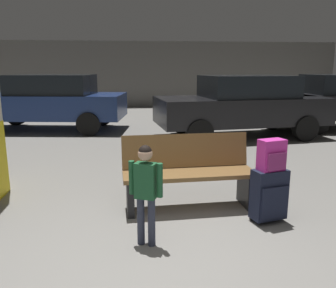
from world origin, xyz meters
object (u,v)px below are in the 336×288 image
bench (188,172)px  suitcase (269,195)px  backpack_bright (272,155)px  parked_car_far (49,101)px  parked_car_near (242,105)px  child (146,185)px

bench → suitcase: 0.99m
backpack_bright → parked_car_far: (-3.75, 6.31, 0.03)m
parked_car_near → child: bearing=-116.4°
parked_car_far → suitcase: bearing=-59.3°
backpack_bright → bench: bearing=146.9°
bench → backpack_bright: bearing=-33.1°
suitcase → backpack_bright: size_ratio=1.78×
parked_car_near → bench: bearing=-115.3°
suitcase → parked_car_far: 7.36m
bench → parked_car_far: 6.49m
parked_car_far → parked_car_near: size_ratio=1.00×
backpack_bright → parked_car_far: 7.34m
parked_car_far → parked_car_near: (4.95, -1.50, 0.00)m
backpack_bright → child: 1.44m
suitcase → parked_car_near: 4.99m
parked_car_near → suitcase: bearing=-104.0°
suitcase → parked_car_far: size_ratio=0.14×
child → parked_car_far: size_ratio=0.23×
bench → parked_car_far: bearing=116.9°
suitcase → parked_car_far: bearing=120.7°
bench → parked_car_far: parked_car_far is taller
suitcase → backpack_bright: (0.00, -0.00, 0.45)m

